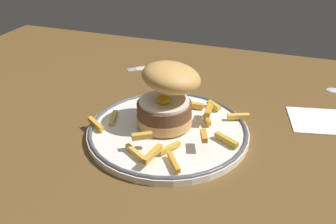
{
  "coord_description": "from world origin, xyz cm",
  "views": [
    {
      "loc": [
        23.23,
        -57.23,
        36.28
      ],
      "look_at": [
        4.69,
        -4.56,
        4.6
      ],
      "focal_mm": 39.23,
      "sensor_mm": 36.0,
      "label": 1
    }
  ],
  "objects_px": {
    "fork": "(154,67)",
    "napkin": "(321,120)",
    "dinner_plate": "(168,130)",
    "burger": "(168,94)"
  },
  "relations": [
    {
      "from": "fork",
      "to": "napkin",
      "type": "distance_m",
      "value": 0.43
    },
    {
      "from": "dinner_plate",
      "to": "burger",
      "type": "xyz_separation_m",
      "value": [
        -0.0,
        0.01,
        0.07
      ]
    },
    {
      "from": "fork",
      "to": "burger",
      "type": "bearing_deg",
      "value": -63.6
    },
    {
      "from": "dinner_plate",
      "to": "fork",
      "type": "height_order",
      "value": "dinner_plate"
    },
    {
      "from": "dinner_plate",
      "to": "burger",
      "type": "bearing_deg",
      "value": 109.75
    },
    {
      "from": "burger",
      "to": "napkin",
      "type": "distance_m",
      "value": 0.3
    },
    {
      "from": "burger",
      "to": "dinner_plate",
      "type": "bearing_deg",
      "value": -70.25
    },
    {
      "from": "dinner_plate",
      "to": "burger",
      "type": "height_order",
      "value": "burger"
    },
    {
      "from": "dinner_plate",
      "to": "fork",
      "type": "distance_m",
      "value": 0.32
    },
    {
      "from": "napkin",
      "to": "fork",
      "type": "bearing_deg",
      "value": 160.27
    }
  ]
}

